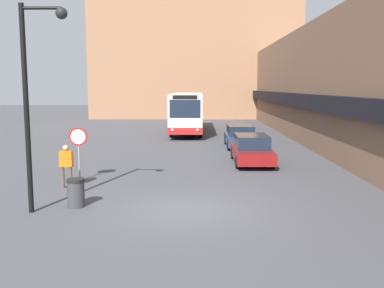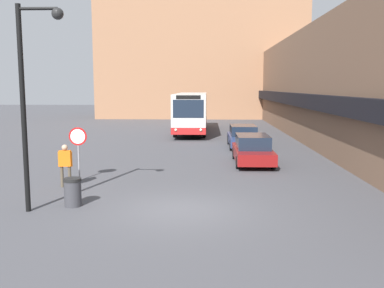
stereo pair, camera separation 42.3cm
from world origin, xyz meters
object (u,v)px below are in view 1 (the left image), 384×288
Objects in this scene: trash_bin at (76,193)px; street_lamp at (34,86)px; stop_sign at (78,142)px; city_bus at (187,111)px; parked_car_front at (252,149)px; pedestrian at (66,162)px; parked_car_middle at (240,136)px.

street_lamp is at bearing -147.02° from trash_bin.
city_bus is at bearing 78.33° from stop_sign.
street_lamp is (-4.04, -24.13, 2.14)m from city_bus.
street_lamp is (0.00, -4.55, 2.34)m from stop_sign.
trash_bin is at bearing -97.45° from city_bus.
parked_car_front is at bearing 50.43° from trash_bin.
street_lamp is 4.45m from pedestrian.
city_bus reaches higher than stop_sign.
pedestrian is (-7.94, -11.56, 0.30)m from parked_car_middle.
parked_car_middle is 2.08× the size of stop_sign.
city_bus reaches higher than parked_car_middle.
pedestrian is at bearing -97.38° from stop_sign.
city_bus is 20.00m from stop_sign.
parked_car_front is at bearing 29.03° from stop_sign.
pedestrian is (-0.16, -1.23, -0.62)m from stop_sign.
street_lamp reaches higher than city_bus.
stop_sign reaches higher than pedestrian.
parked_car_front reaches higher than trash_bin.
parked_car_middle is at bearing 64.48° from trash_bin.
stop_sign is (-4.04, -19.58, -0.20)m from city_bus.
pedestrian reaches higher than trash_bin.
parked_car_middle reaches higher than trash_bin.
parked_car_front is at bearing -76.25° from city_bus.
parked_car_middle is 14.03m from pedestrian.
street_lamp is (-7.78, -14.89, 3.25)m from parked_car_middle.
city_bus is 23.74m from trash_bin.
parked_car_middle is (3.73, -9.25, -1.11)m from city_bus.
city_bus reaches higher than trash_bin.
street_lamp is (-7.78, -8.87, 3.24)m from parked_car_front.
parked_car_front is 2.03× the size of stop_sign.
parked_car_middle is 15.80m from trash_bin.
parked_car_middle is 17.11m from street_lamp.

